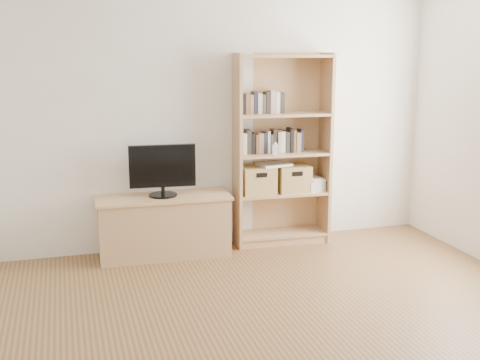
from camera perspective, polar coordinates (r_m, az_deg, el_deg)
name	(u,v)px	position (r m, az deg, el deg)	size (l,w,h in m)	color
back_wall	(214,115)	(5.91, -2.46, 6.14)	(4.50, 0.02, 2.60)	silver
tv_stand	(164,227)	(5.79, -7.22, -4.43)	(1.22, 0.46, 0.56)	#A87A56
bookshelf	(282,150)	(5.99, 4.01, 2.83)	(0.95, 0.34, 1.90)	#A87A56
television	(162,171)	(5.65, -7.37, 0.88)	(0.62, 0.05, 0.48)	black
books_row_mid	(282,142)	(6.00, 3.96, 3.61)	(0.74, 0.14, 0.20)	#B2A28E
books_row_upper	(261,104)	(5.89, 2.04, 7.23)	(0.35, 0.13, 0.19)	#B2A28E
baby_monitor	(275,150)	(5.86, 3.35, 2.90)	(0.05, 0.03, 0.10)	white
basket_left	(257,180)	(5.97, 1.67, 0.01)	(0.33, 0.27, 0.27)	tan
basket_right	(293,178)	(6.08, 5.03, 0.17)	(0.32, 0.26, 0.26)	tan
laptop	(274,164)	(5.98, 3.25, 1.48)	(0.31, 0.22, 0.02)	silver
magazine_stack	(312,185)	(6.16, 6.88, -0.43)	(0.17, 0.24, 0.11)	beige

